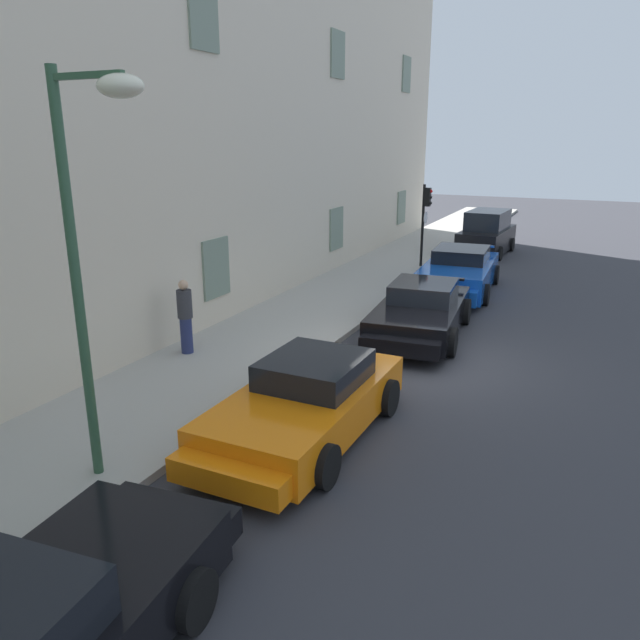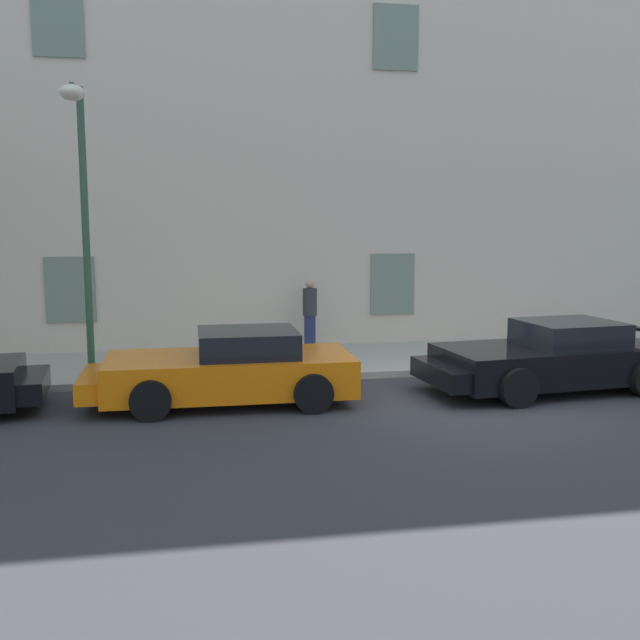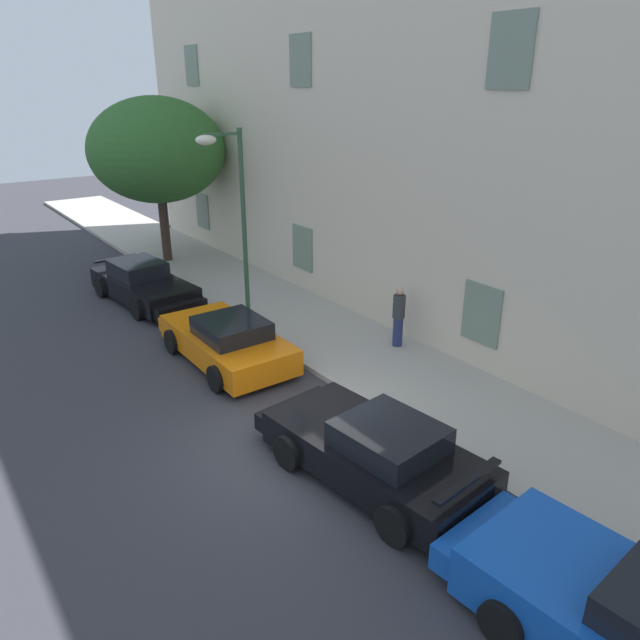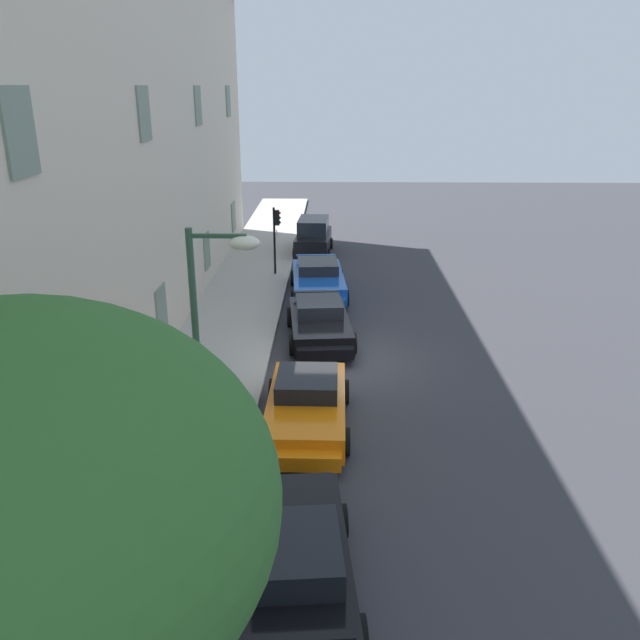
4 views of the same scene
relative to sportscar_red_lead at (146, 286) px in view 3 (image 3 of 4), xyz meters
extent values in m
plane|color=#333338|center=(9.90, -0.71, -0.58)|extent=(80.00, 80.00, 0.00)
cube|color=#A8A399|center=(9.90, 3.08, -0.51)|extent=(60.00, 3.38, 0.14)
cube|color=beige|center=(9.90, 6.44, 5.66)|extent=(38.05, 3.33, 12.47)
cube|color=gray|center=(-5.32, 4.74, 1.02)|extent=(1.10, 0.06, 1.50)
cube|color=gray|center=(2.29, 4.74, 1.02)|extent=(1.10, 0.06, 1.50)
cube|color=gray|center=(9.90, 4.74, 1.02)|extent=(1.10, 0.06, 1.50)
cube|color=gray|center=(-5.32, 4.74, 6.86)|extent=(1.10, 0.06, 1.50)
cube|color=gray|center=(2.29, 4.74, 6.86)|extent=(1.10, 0.06, 1.50)
cube|color=gray|center=(9.90, 4.74, 6.86)|extent=(1.10, 0.06, 1.50)
cube|color=black|center=(-0.14, -0.01, -0.08)|extent=(4.60, 2.20, 0.65)
cube|color=black|center=(-0.48, -0.04, 0.49)|extent=(1.91, 1.60, 0.49)
cube|color=black|center=(1.81, 0.16, -0.16)|extent=(1.48, 1.77, 0.36)
cube|color=black|center=(-2.19, -0.20, 0.47)|extent=(0.30, 1.54, 0.06)
cylinder|color=black|center=(1.15, 1.01, -0.26)|extent=(0.67, 0.30, 0.65)
cylinder|color=black|center=(1.31, -0.79, -0.26)|extent=(0.67, 0.30, 0.65)
cylinder|color=black|center=(-1.60, 0.76, -0.26)|extent=(0.67, 0.30, 0.65)
cylinder|color=black|center=(-1.44, -1.04, -0.26)|extent=(0.67, 0.30, 0.65)
cube|color=orange|center=(5.56, 0.04, -0.07)|extent=(4.27, 1.98, 0.65)
cube|color=black|center=(5.88, 0.03, 0.48)|extent=(1.72, 1.56, 0.44)
cube|color=orange|center=(3.69, 0.06, -0.15)|extent=(1.29, 1.79, 0.36)
cylinder|color=black|center=(4.24, -0.91, -0.25)|extent=(0.67, 0.25, 0.66)
cylinder|color=black|center=(4.26, 1.02, -0.25)|extent=(0.67, 0.25, 0.66)
cylinder|color=black|center=(6.87, -0.94, -0.25)|extent=(0.67, 0.25, 0.66)
cylinder|color=black|center=(6.89, 0.99, -0.25)|extent=(0.67, 0.25, 0.66)
cube|color=black|center=(11.60, -0.16, -0.06)|extent=(4.43, 2.32, 0.65)
cube|color=black|center=(11.92, -0.13, 0.49)|extent=(1.85, 1.69, 0.45)
cube|color=black|center=(9.73, -0.34, -0.14)|extent=(1.44, 1.88, 0.36)
cube|color=black|center=(13.55, 0.03, 0.49)|extent=(0.31, 1.64, 0.06)
cylinder|color=black|center=(10.37, -1.24, -0.23)|extent=(0.71, 0.30, 0.69)
cylinder|color=black|center=(10.19, 0.67, -0.23)|extent=(0.71, 0.30, 0.69)
cylinder|color=black|center=(13.01, -0.99, -0.23)|extent=(0.71, 0.30, 0.69)
cylinder|color=black|center=(12.82, 0.92, -0.23)|extent=(0.71, 0.30, 0.69)
cube|color=#144CB2|center=(14.49, -0.13, -0.14)|extent=(1.53, 1.96, 0.43)
cylinder|color=black|center=(15.17, -1.10, -0.26)|extent=(0.66, 0.29, 0.64)
cylinder|color=black|center=(15.02, 0.92, -0.26)|extent=(0.66, 0.29, 0.64)
cylinder|color=#38281E|center=(-3.94, 2.41, 1.02)|extent=(0.36, 0.36, 2.93)
ellipsoid|color=#2D6028|center=(-3.94, 2.41, 3.86)|extent=(5.12, 5.12, 3.91)
cylinder|color=#2D5138|center=(2.99, 2.14, 2.32)|extent=(0.14, 0.14, 5.51)
cube|color=#2D5138|center=(2.99, 1.59, 4.92)|extent=(0.08, 1.10, 0.08)
ellipsoid|color=#EAE5C6|center=(2.99, 1.09, 4.79)|extent=(0.44, 0.60, 0.28)
cylinder|color=navy|center=(7.71, 4.10, -0.03)|extent=(0.36, 0.36, 0.82)
cylinder|color=#333338|center=(7.71, 4.10, 0.69)|extent=(0.44, 0.44, 0.63)
sphere|color=tan|center=(7.71, 4.10, 1.13)|extent=(0.22, 0.22, 0.22)
camera|label=1|loc=(-2.74, -4.12, 4.25)|focal=34.22mm
camera|label=2|loc=(4.76, -12.55, 2.63)|focal=40.97mm
camera|label=3|loc=(18.26, -6.33, 6.27)|focal=33.05mm
camera|label=4|loc=(-9.01, -0.61, 7.60)|focal=36.30mm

